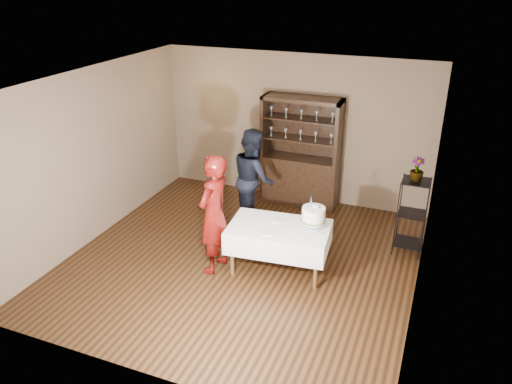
% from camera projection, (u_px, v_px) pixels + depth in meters
% --- Properties ---
extents(floor, '(5.00, 5.00, 0.00)m').
position_uv_depth(floor, '(242.00, 260.00, 7.53)').
color(floor, black).
rests_on(floor, ground).
extents(ceiling, '(5.00, 5.00, 0.00)m').
position_uv_depth(ceiling, '(240.00, 81.00, 6.41)').
color(ceiling, white).
rests_on(ceiling, back_wall).
extents(back_wall, '(5.00, 0.02, 2.70)m').
position_uv_depth(back_wall, '(295.00, 128.00, 9.08)').
color(back_wall, brown).
rests_on(back_wall, floor).
extents(wall_left, '(0.02, 5.00, 2.70)m').
position_uv_depth(wall_left, '(94.00, 155.00, 7.81)').
color(wall_left, brown).
rests_on(wall_left, floor).
extents(wall_right, '(0.02, 5.00, 2.70)m').
position_uv_depth(wall_right, '(428.00, 207.00, 6.13)').
color(wall_right, brown).
rests_on(wall_right, floor).
extents(china_hutch, '(1.40, 0.48, 2.00)m').
position_uv_depth(china_hutch, '(300.00, 169.00, 9.09)').
color(china_hutch, black).
rests_on(china_hutch, floor).
extents(plant_etagere, '(0.42, 0.42, 1.20)m').
position_uv_depth(plant_etagere, '(412.00, 213.00, 7.51)').
color(plant_etagere, black).
rests_on(plant_etagere, floor).
extents(cake_table, '(1.49, 1.01, 0.70)m').
position_uv_depth(cake_table, '(279.00, 237.00, 7.09)').
color(cake_table, silver).
rests_on(cake_table, floor).
extents(woman, '(0.48, 0.68, 1.76)m').
position_uv_depth(woman, '(214.00, 214.00, 6.97)').
color(woman, '#3E0605').
rests_on(woman, floor).
extents(man, '(1.00, 1.04, 1.69)m').
position_uv_depth(man, '(253.00, 178.00, 8.26)').
color(man, black).
rests_on(man, floor).
extents(cake, '(0.38, 0.38, 0.50)m').
position_uv_depth(cake, '(313.00, 215.00, 6.90)').
color(cake, silver).
rests_on(cake, cake_table).
extents(plate_near, '(0.23, 0.23, 0.01)m').
position_uv_depth(plate_near, '(268.00, 232.00, 6.86)').
color(plate_near, silver).
rests_on(plate_near, cake_table).
extents(plate_far, '(0.24, 0.24, 0.01)m').
position_uv_depth(plate_far, '(277.00, 220.00, 7.19)').
color(plate_far, silver).
rests_on(plate_far, cake_table).
extents(potted_plant, '(0.24, 0.24, 0.35)m').
position_uv_depth(potted_plant, '(417.00, 169.00, 7.23)').
color(potted_plant, '#4A6E34').
rests_on(potted_plant, plant_etagere).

